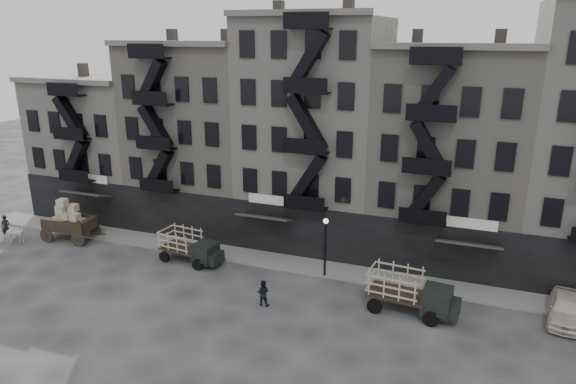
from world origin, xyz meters
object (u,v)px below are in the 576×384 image
(stake_truck_west, at_px, (189,244))
(pedestrian_mid, at_px, (263,293))
(stake_truck_east, at_px, (410,290))
(car_east, at_px, (566,308))
(pedestrian_west, at_px, (6,227))
(horse, at_px, (15,234))
(wagon, at_px, (68,216))

(stake_truck_west, xyz_separation_m, pedestrian_mid, (7.39, -3.85, -0.53))
(stake_truck_east, xyz_separation_m, car_east, (8.60, 2.23, -0.73))
(pedestrian_west, bearing_deg, pedestrian_mid, -31.74)
(stake_truck_west, distance_m, pedestrian_west, 16.19)
(car_east, relative_size, pedestrian_mid, 2.75)
(horse, height_order, stake_truck_east, stake_truck_east)
(car_east, bearing_deg, pedestrian_mid, -157.56)
(horse, distance_m, stake_truck_east, 30.63)
(pedestrian_mid, bearing_deg, stake_truck_east, -172.03)
(wagon, xyz_separation_m, pedestrian_west, (-4.88, -1.68, -0.99))
(pedestrian_mid, bearing_deg, wagon, -19.49)
(horse, bearing_deg, pedestrian_west, 50.50)
(horse, height_order, stake_truck_west, stake_truck_west)
(horse, height_order, wagon, wagon)
(stake_truck_east, distance_m, car_east, 8.92)
(car_east, relative_size, pedestrian_west, 2.31)
(horse, relative_size, pedestrian_west, 0.89)
(pedestrian_west, relative_size, pedestrian_mid, 1.19)
(stake_truck_west, relative_size, car_east, 1.07)
(wagon, bearing_deg, stake_truck_east, -8.23)
(wagon, relative_size, stake_truck_west, 0.87)
(wagon, height_order, stake_truck_west, wagon)
(pedestrian_west, bearing_deg, stake_truck_east, -26.11)
(horse, distance_m, wagon, 4.28)
(horse, bearing_deg, stake_truck_west, -103.17)
(stake_truck_east, relative_size, car_east, 1.19)
(horse, distance_m, stake_truck_west, 14.85)
(stake_truck_east, bearing_deg, horse, -174.13)
(stake_truck_east, distance_m, pedestrian_mid, 8.83)
(stake_truck_east, bearing_deg, car_east, 19.88)
(pedestrian_mid, bearing_deg, stake_truck_west, -34.45)
(car_east, xyz_separation_m, pedestrian_mid, (-17.11, -4.48, 0.05))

